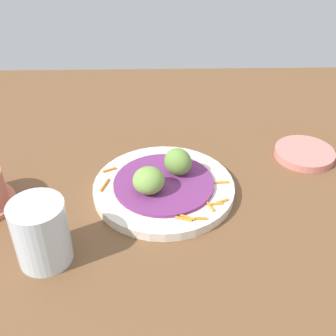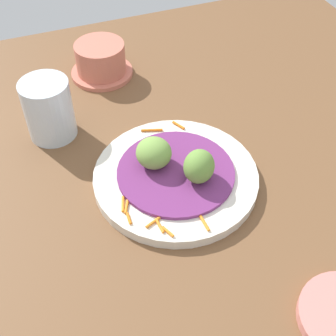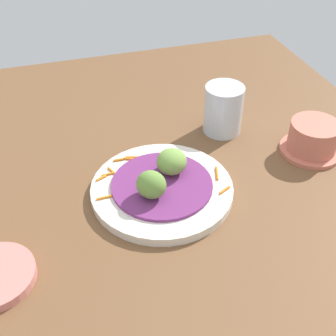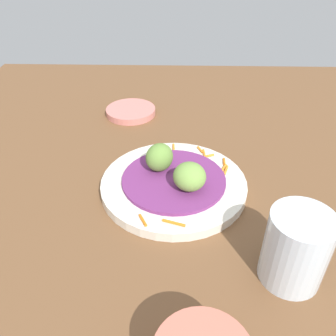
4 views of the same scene
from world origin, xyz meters
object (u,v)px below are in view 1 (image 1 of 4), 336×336
main_plate (164,188)px  guac_scoop_left (149,180)px  side_plate_small (304,153)px  guac_scoop_center (178,162)px  water_glass (41,233)px

main_plate → guac_scoop_left: bearing=134.8°
side_plate_small → guac_scoop_left: bearing=113.3°
guac_scoop_center → water_glass: bearing=131.3°
side_plate_small → water_glass: bearing=119.5°
guac_scoop_left → side_plate_small: 32.29cm
guac_scoop_left → main_plate: bearing=-45.2°
main_plate → guac_scoop_center: size_ratio=4.90×
main_plate → water_glass: (-14.61, 16.92, 4.08)cm
guac_scoop_center → side_plate_small: 26.06cm
main_plate → guac_scoop_center: (2.43, -2.46, 3.75)cm
main_plate → guac_scoop_center: bearing=-45.2°
main_plate → side_plate_small: bearing=-69.3°
side_plate_small → water_glass: (-24.84, 43.94, 4.16)cm
guac_scoop_center → water_glass: 25.81cm
water_glass → guac_scoop_center: bearing=-48.7°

